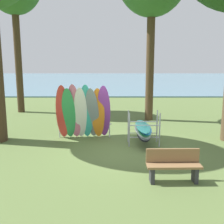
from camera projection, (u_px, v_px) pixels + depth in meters
ground_plane at (124, 149)px, 9.87m from camera, size 80.00×80.00×0.00m
lake_water at (114, 80)px, 40.58m from camera, size 80.00×36.00×0.10m
leaning_board_pile at (83, 113)px, 10.86m from camera, size 2.20×1.11×2.25m
board_storage_rack at (143, 130)px, 10.35m from camera, size 1.15×2.13×1.25m
park_bench at (173, 165)px, 7.23m from camera, size 1.41×0.43×0.85m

